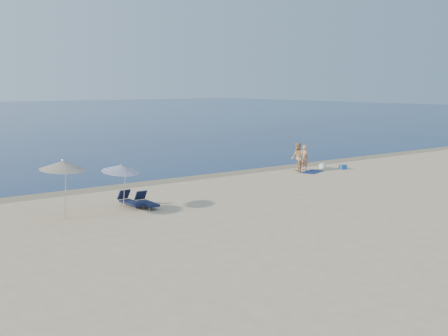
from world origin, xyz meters
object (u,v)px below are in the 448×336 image
object	(u,v)px
person_right	(297,157)
blue_cooler	(343,167)
person_left	(305,158)
umbrella_near	(121,168)

from	to	relation	value
person_right	blue_cooler	size ratio (longest dim) A/B	4.38
person_left	blue_cooler	distance (m)	2.63
person_left	umbrella_near	size ratio (longest dim) A/B	0.75
blue_cooler	person_right	bearing A→B (deg)	172.28
blue_cooler	person_left	bearing A→B (deg)	162.92
person_left	blue_cooler	xyz separation A→B (m)	(2.27, -1.16, -0.65)
blue_cooler	umbrella_near	size ratio (longest dim) A/B	0.20
person_left	person_right	bearing A→B (deg)	99.05
person_left	person_right	size ratio (longest dim) A/B	0.88
person_left	blue_cooler	bearing A→B (deg)	-120.60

